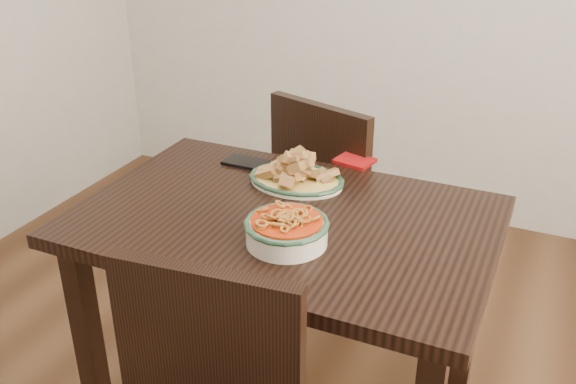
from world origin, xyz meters
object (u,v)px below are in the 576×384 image
at_px(noodle_bowl, 287,228).
at_px(smartphone, 248,163).
at_px(dining_table, 285,248).
at_px(chair_far, 336,198).
at_px(fish_plate, 296,170).

bearing_deg(noodle_bowl, smartphone, 128.71).
xyz_separation_m(dining_table, chair_far, (-0.08, 0.62, -0.14)).
xyz_separation_m(chair_far, fish_plate, (0.02, -0.43, 0.30)).
xyz_separation_m(chair_far, smartphone, (-0.18, -0.36, 0.26)).
bearing_deg(smartphone, noodle_bowl, -50.59).
bearing_deg(chair_far, fish_plate, 111.09).
xyz_separation_m(dining_table, noodle_bowl, (0.07, -0.13, 0.15)).
xyz_separation_m(chair_far, noodle_bowl, (0.14, -0.76, 0.29)).
bearing_deg(dining_table, noodle_bowl, -63.81).
xyz_separation_m(dining_table, fish_plate, (-0.05, 0.19, 0.15)).
relative_size(noodle_bowl, smartphone, 1.41).
bearing_deg(fish_plate, dining_table, -75.29).
height_order(dining_table, noodle_bowl, noodle_bowl).
distance_m(fish_plate, smartphone, 0.21).
height_order(dining_table, chair_far, chair_far).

